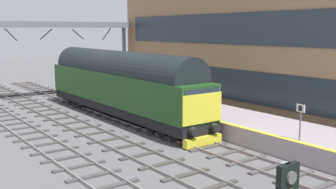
# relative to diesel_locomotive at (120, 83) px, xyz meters

# --- Properties ---
(ground_plane) EXTENTS (140.00, 140.00, 0.00)m
(ground_plane) POSITION_rel_diesel_locomotive_xyz_m (-0.00, -6.50, -2.48)
(ground_plane) COLOR #5B5A5C
(ground_plane) RESTS_ON ground
(track_main) EXTENTS (2.50, 60.00, 0.15)m
(track_main) POSITION_rel_diesel_locomotive_xyz_m (-0.00, -6.50, -2.42)
(track_main) COLOR gray
(track_main) RESTS_ON ground
(track_adjacent_west) EXTENTS (2.50, 60.00, 0.15)m
(track_adjacent_west) POSITION_rel_diesel_locomotive_xyz_m (-3.52, -6.50, -2.42)
(track_adjacent_west) COLOR slate
(track_adjacent_west) RESTS_ON ground
(track_adjacent_far_west) EXTENTS (2.50, 60.00, 0.15)m
(track_adjacent_far_west) POSITION_rel_diesel_locomotive_xyz_m (-6.68, -6.50, -2.42)
(track_adjacent_far_west) COLOR gray
(track_adjacent_far_west) RESTS_ON ground
(station_platform) EXTENTS (4.00, 44.00, 1.01)m
(station_platform) POSITION_rel_diesel_locomotive_xyz_m (3.60, -6.50, -1.98)
(station_platform) COLOR #A1949A
(station_platform) RESTS_ON ground
(station_building) EXTENTS (5.41, 39.05, 15.94)m
(station_building) POSITION_rel_diesel_locomotive_xyz_m (9.87, -8.57, 5.49)
(station_building) COLOR #937352
(station_building) RESTS_ON ground
(diesel_locomotive) EXTENTS (2.74, 17.73, 4.68)m
(diesel_locomotive) POSITION_rel_diesel_locomotive_xyz_m (0.00, 0.00, 0.00)
(diesel_locomotive) COLOR black
(diesel_locomotive) RESTS_ON ground
(platform_number_sign) EXTENTS (0.10, 0.44, 1.70)m
(platform_number_sign) POSITION_rel_diesel_locomotive_xyz_m (1.99, -13.25, -0.33)
(platform_number_sign) COLOR slate
(platform_number_sign) RESTS_ON station_platform
(waiting_passenger) EXTENTS (0.37, 0.51, 1.64)m
(waiting_passenger) POSITION_rel_diesel_locomotive_xyz_m (3.90, -1.69, -0.49)
(waiting_passenger) COLOR #2E3733
(waiting_passenger) RESTS_ON station_platform
(overhead_footbridge) EXTENTS (15.97, 2.00, 6.81)m
(overhead_footbridge) POSITION_rel_diesel_locomotive_xyz_m (-1.29, 10.52, 3.76)
(overhead_footbridge) COLOR slate
(overhead_footbridge) RESTS_ON ground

